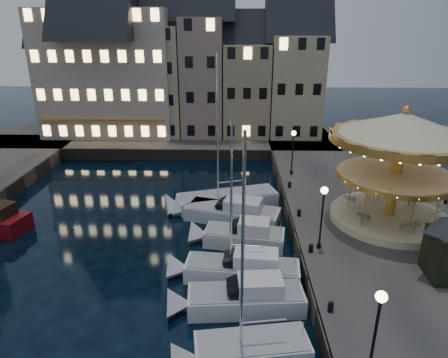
{
  "coord_description": "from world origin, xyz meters",
  "views": [
    {
      "loc": [
        1.8,
        -21.12,
        14.48
      ],
      "look_at": [
        1.0,
        8.0,
        3.2
      ],
      "focal_mm": 32.0,
      "sensor_mm": 36.0,
      "label": 1
    }
  ],
  "objects_px": {
    "motorboat_f": "(221,201)",
    "carousel": "(401,148)",
    "streetlamp_b": "(323,209)",
    "streetlamp_a": "(377,324)",
    "streetlamp_c": "(293,146)",
    "motorboat_c": "(235,269)",
    "motorboat_b": "(238,299)",
    "motorboat_d": "(238,236)",
    "bollard_b": "(311,248)",
    "motorboat_e": "(227,212)",
    "bollard_a": "(331,306)",
    "bollard_d": "(290,184)",
    "motorboat_a": "(240,352)",
    "bollard_c": "(299,212)"
  },
  "relations": [
    {
      "from": "streetlamp_b",
      "to": "motorboat_b",
      "type": "height_order",
      "value": "streetlamp_b"
    },
    {
      "from": "bollard_a",
      "to": "carousel",
      "type": "xyz_separation_m",
      "value": [
        6.38,
        9.96,
        5.17
      ]
    },
    {
      "from": "streetlamp_b",
      "to": "carousel",
      "type": "height_order",
      "value": "carousel"
    },
    {
      "from": "streetlamp_b",
      "to": "motorboat_b",
      "type": "bearing_deg",
      "value": -139.52
    },
    {
      "from": "streetlamp_c",
      "to": "carousel",
      "type": "bearing_deg",
      "value": -58.8
    },
    {
      "from": "bollard_c",
      "to": "motorboat_a",
      "type": "height_order",
      "value": "motorboat_a"
    },
    {
      "from": "streetlamp_b",
      "to": "motorboat_a",
      "type": "xyz_separation_m",
      "value": [
        -5.07,
        -7.99,
        -3.48
      ]
    },
    {
      "from": "motorboat_e",
      "to": "motorboat_c",
      "type": "bearing_deg",
      "value": -85.39
    },
    {
      "from": "bollard_a",
      "to": "motorboat_e",
      "type": "height_order",
      "value": "motorboat_e"
    },
    {
      "from": "streetlamp_c",
      "to": "motorboat_a",
      "type": "height_order",
      "value": "motorboat_a"
    },
    {
      "from": "motorboat_a",
      "to": "motorboat_c",
      "type": "distance_m",
      "value": 6.41
    },
    {
      "from": "bollard_b",
      "to": "motorboat_e",
      "type": "height_order",
      "value": "motorboat_e"
    },
    {
      "from": "carousel",
      "to": "motorboat_e",
      "type": "bearing_deg",
      "value": 168.75
    },
    {
      "from": "streetlamp_b",
      "to": "motorboat_c",
      "type": "bearing_deg",
      "value": -163.31
    },
    {
      "from": "motorboat_b",
      "to": "bollard_c",
      "type": "bearing_deg",
      "value": 62.99
    },
    {
      "from": "streetlamp_a",
      "to": "motorboat_a",
      "type": "relative_size",
      "value": 0.4
    },
    {
      "from": "streetlamp_a",
      "to": "motorboat_a",
      "type": "height_order",
      "value": "motorboat_a"
    },
    {
      "from": "streetlamp_c",
      "to": "bollard_b",
      "type": "xyz_separation_m",
      "value": [
        -0.6,
        -14.0,
        -2.41
      ]
    },
    {
      "from": "streetlamp_b",
      "to": "motorboat_f",
      "type": "height_order",
      "value": "motorboat_f"
    },
    {
      "from": "bollard_b",
      "to": "motorboat_d",
      "type": "height_order",
      "value": "motorboat_d"
    },
    {
      "from": "streetlamp_b",
      "to": "motorboat_a",
      "type": "distance_m",
      "value": 10.09
    },
    {
      "from": "streetlamp_a",
      "to": "motorboat_c",
      "type": "height_order",
      "value": "motorboat_c"
    },
    {
      "from": "bollard_c",
      "to": "motorboat_a",
      "type": "relative_size",
      "value": 0.05
    },
    {
      "from": "bollard_b",
      "to": "motorboat_e",
      "type": "xyz_separation_m",
      "value": [
        -5.32,
        6.79,
        -0.96
      ]
    },
    {
      "from": "bollard_c",
      "to": "streetlamp_c",
      "type": "bearing_deg",
      "value": 86.19
    },
    {
      "from": "streetlamp_b",
      "to": "motorboat_b",
      "type": "relative_size",
      "value": 0.57
    },
    {
      "from": "streetlamp_b",
      "to": "motorboat_e",
      "type": "distance_m",
      "value": 9.27
    },
    {
      "from": "bollard_b",
      "to": "bollard_c",
      "type": "bearing_deg",
      "value": 90.0
    },
    {
      "from": "motorboat_f",
      "to": "carousel",
      "type": "xyz_separation_m",
      "value": [
        12.28,
        -4.85,
        6.24
      ]
    },
    {
      "from": "motorboat_b",
      "to": "motorboat_f",
      "type": "bearing_deg",
      "value": 95.99
    },
    {
      "from": "streetlamp_c",
      "to": "carousel",
      "type": "xyz_separation_m",
      "value": [
        5.78,
        -9.54,
        2.76
      ]
    },
    {
      "from": "motorboat_c",
      "to": "motorboat_e",
      "type": "xyz_separation_m",
      "value": [
        -0.63,
        7.87,
        -0.03
      ]
    },
    {
      "from": "streetlamp_a",
      "to": "streetlamp_c",
      "type": "distance_m",
      "value": 23.5
    },
    {
      "from": "motorboat_a",
      "to": "streetlamp_c",
      "type": "bearing_deg",
      "value": 76.72
    },
    {
      "from": "streetlamp_b",
      "to": "bollard_b",
      "type": "xyz_separation_m",
      "value": [
        -0.6,
        -0.5,
        -2.41
      ]
    },
    {
      "from": "streetlamp_c",
      "to": "motorboat_d",
      "type": "height_order",
      "value": "streetlamp_c"
    },
    {
      "from": "motorboat_b",
      "to": "motorboat_e",
      "type": "bearing_deg",
      "value": 94.26
    },
    {
      "from": "bollard_b",
      "to": "bollard_d",
      "type": "xyz_separation_m",
      "value": [
        0.0,
        10.5,
        0.0
      ]
    },
    {
      "from": "streetlamp_b",
      "to": "motorboat_d",
      "type": "distance_m",
      "value": 6.61
    },
    {
      "from": "bollard_d",
      "to": "motorboat_b",
      "type": "distance_m",
      "value": 15.1
    },
    {
      "from": "motorboat_a",
      "to": "motorboat_d",
      "type": "height_order",
      "value": "motorboat_a"
    },
    {
      "from": "bollard_b",
      "to": "motorboat_c",
      "type": "distance_m",
      "value": 4.9
    },
    {
      "from": "streetlamp_c",
      "to": "bollard_b",
      "type": "distance_m",
      "value": 14.22
    },
    {
      "from": "motorboat_f",
      "to": "carousel",
      "type": "distance_m",
      "value": 14.61
    },
    {
      "from": "bollard_b",
      "to": "bollard_d",
      "type": "distance_m",
      "value": 10.5
    },
    {
      "from": "bollard_c",
      "to": "motorboat_a",
      "type": "distance_m",
      "value": 13.31
    },
    {
      "from": "motorboat_c",
      "to": "bollard_a",
      "type": "bearing_deg",
      "value": -43.32
    },
    {
      "from": "streetlamp_b",
      "to": "bollard_a",
      "type": "xyz_separation_m",
      "value": [
        -0.6,
        -6.0,
        -2.41
      ]
    },
    {
      "from": "motorboat_b",
      "to": "carousel",
      "type": "distance_m",
      "value": 15.03
    },
    {
      "from": "motorboat_a",
      "to": "motorboat_f",
      "type": "height_order",
      "value": "motorboat_f"
    }
  ]
}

